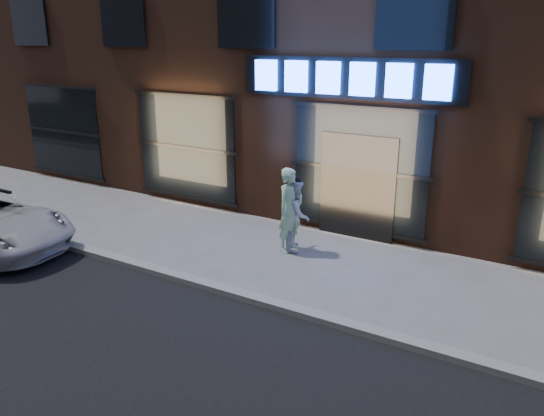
# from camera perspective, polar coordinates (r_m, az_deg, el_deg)

# --- Properties ---
(ground) EXTENTS (90.00, 90.00, 0.00)m
(ground) POSITION_cam_1_polar(r_m,az_deg,el_deg) (9.37, -0.39, -10.47)
(ground) COLOR slate
(ground) RESTS_ON ground
(curb) EXTENTS (60.00, 0.25, 0.12)m
(curb) POSITION_cam_1_polar(r_m,az_deg,el_deg) (9.34, -0.39, -10.15)
(curb) COLOR gray
(curb) RESTS_ON ground
(storefront_building) EXTENTS (30.20, 8.28, 10.30)m
(storefront_building) POSITION_cam_1_polar(r_m,az_deg,el_deg) (15.65, 15.90, 19.82)
(storefront_building) COLOR #54301E
(storefront_building) RESTS_ON ground
(man_bowtie) EXTENTS (0.59, 0.76, 1.84)m
(man_bowtie) POSITION_cam_1_polar(r_m,az_deg,el_deg) (11.36, 1.98, -0.22)
(man_bowtie) COLOR #B0E7BA
(man_bowtie) RESTS_ON ground
(man_cap) EXTENTS (0.88, 0.95, 1.57)m
(man_cap) POSITION_cam_1_polar(r_m,az_deg,el_deg) (11.51, 2.57, -0.70)
(man_cap) COLOR white
(man_cap) RESTS_ON ground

